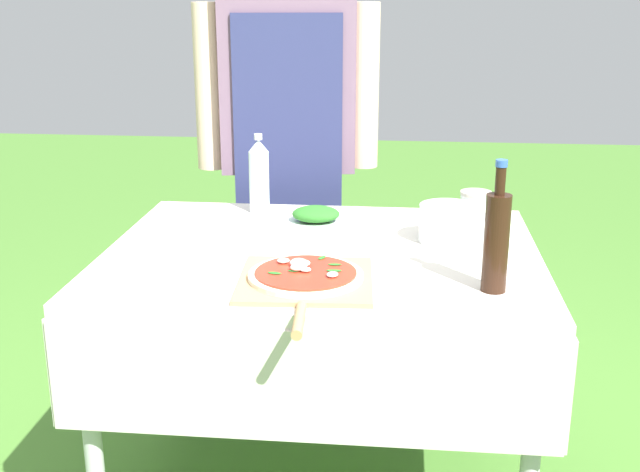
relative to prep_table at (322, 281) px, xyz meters
name	(u,v)px	position (x,y,z in m)	size (l,w,h in m)	color
prep_table	(322,281)	(0.00, 0.00, 0.00)	(1.21, 0.95, 0.81)	beige
person_cook	(288,126)	(-0.20, 0.74, 0.31)	(0.65, 0.27, 1.74)	#70604C
pizza_on_peel	(305,278)	(-0.01, -0.27, 0.11)	(0.34, 0.50, 0.05)	tan
oil_bottle	(496,240)	(0.44, -0.27, 0.22)	(0.06, 0.06, 0.32)	black
water_bottle	(259,176)	(-0.24, 0.37, 0.21)	(0.06, 0.06, 0.25)	silver
herb_container	(316,215)	(-0.05, 0.26, 0.12)	(0.18, 0.15, 0.05)	silver
mixing_tub	(448,224)	(0.35, 0.11, 0.15)	(0.17, 0.17, 0.11)	silver
sauce_jar	(475,209)	(0.44, 0.31, 0.14)	(0.10, 0.10, 0.10)	silver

